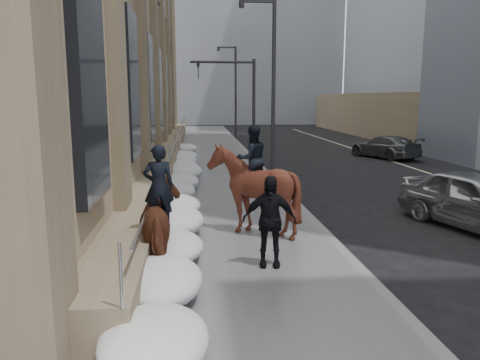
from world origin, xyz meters
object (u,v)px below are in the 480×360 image
Objects in this scene: mounted_horse_left at (164,222)px; car_silver at (480,201)px; mounted_horse_right at (252,187)px; car_grey at (385,147)px; pedestrian at (269,221)px.

car_silver is at bearing -173.88° from mounted_horse_left.
car_silver is (6.36, 0.10, -0.54)m from mounted_horse_right.
car_grey is at bearing -134.51° from mounted_horse_left.
car_silver is at bearing 54.99° from car_grey.
mounted_horse_left reaches higher than pedestrian.
car_grey is (9.94, 17.83, -0.41)m from pedestrian.
car_silver is at bearing 166.34° from mounted_horse_right.
car_silver is (6.31, 2.54, -0.27)m from pedestrian.
pedestrian is 0.40× the size of car_silver.
mounted_horse_left is at bearing 179.19° from car_silver.
mounted_horse_left is 2.18m from pedestrian.
car_silver is (8.49, 2.49, -0.30)m from mounted_horse_left.
pedestrian reaches higher than car_silver.
pedestrian is 6.81m from car_silver.
car_grey is at bearing 59.48° from car_silver.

